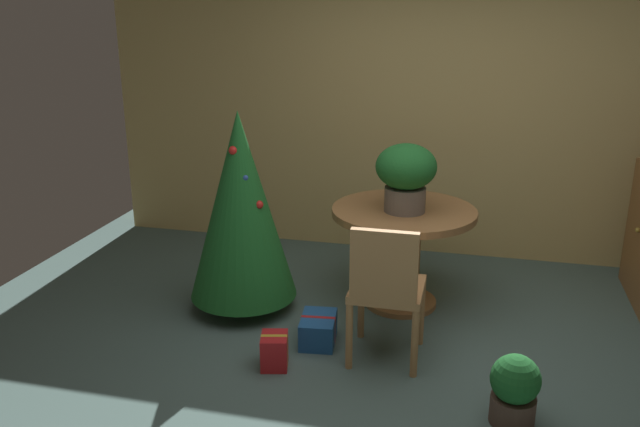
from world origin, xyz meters
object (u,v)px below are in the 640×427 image
(potted_plant, at_px, (514,389))
(gift_box_red, at_px, (274,351))
(round_dining_table, at_px, (403,240))
(gift_box_blue, at_px, (318,330))
(flower_vase, at_px, (406,173))
(wooden_chair_near, at_px, (386,286))
(holiday_tree, at_px, (241,206))

(potted_plant, bearing_deg, gift_box_red, 170.21)
(round_dining_table, bearing_deg, gift_box_blue, -122.90)
(round_dining_table, relative_size, potted_plant, 2.61)
(flower_vase, relative_size, gift_box_blue, 1.41)
(flower_vase, relative_size, potted_plant, 1.22)
(round_dining_table, bearing_deg, wooden_chair_near, -90.00)
(holiday_tree, relative_size, potted_plant, 3.69)
(holiday_tree, bearing_deg, flower_vase, 14.06)
(round_dining_table, bearing_deg, gift_box_red, -121.32)
(gift_box_blue, height_order, potted_plant, potted_plant)
(gift_box_blue, bearing_deg, holiday_tree, 150.28)
(flower_vase, xyz_separation_m, wooden_chair_near, (-0.01, -0.79, -0.51))
(round_dining_table, height_order, wooden_chair_near, wooden_chair_near)
(round_dining_table, relative_size, wooden_chair_near, 1.13)
(flower_vase, xyz_separation_m, potted_plant, (0.75, -1.25, -0.82))
(flower_vase, relative_size, holiday_tree, 0.33)
(holiday_tree, xyz_separation_m, gift_box_blue, (0.65, -0.37, -0.69))
(flower_vase, height_order, potted_plant, flower_vase)
(flower_vase, bearing_deg, gift_box_blue, -125.57)
(flower_vase, distance_m, holiday_tree, 1.18)
(flower_vase, xyz_separation_m, gift_box_blue, (-0.47, -0.65, -0.93))
(wooden_chair_near, xyz_separation_m, holiday_tree, (-1.11, 0.51, 0.27))
(round_dining_table, bearing_deg, flower_vase, -81.33)
(round_dining_table, height_order, potted_plant, round_dining_table)
(round_dining_table, height_order, holiday_tree, holiday_tree)
(wooden_chair_near, xyz_separation_m, potted_plant, (0.76, -0.46, -0.31))
(gift_box_red, distance_m, gift_box_blue, 0.40)
(flower_vase, distance_m, gift_box_blue, 1.23)
(wooden_chair_near, bearing_deg, gift_box_red, -161.64)
(gift_box_red, height_order, potted_plant, potted_plant)
(gift_box_red, bearing_deg, potted_plant, -9.79)
(potted_plant, bearing_deg, holiday_tree, 152.52)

